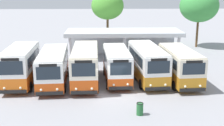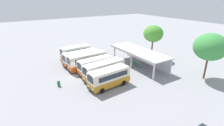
# 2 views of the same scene
# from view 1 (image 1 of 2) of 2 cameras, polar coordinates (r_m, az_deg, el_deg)

# --- Properties ---
(ground_plane) EXTENTS (180.00, 180.00, 0.00)m
(ground_plane) POSITION_cam_1_polar(r_m,az_deg,el_deg) (25.16, -0.12, -6.03)
(ground_plane) COLOR #939399
(city_bus_nearest_orange) EXTENTS (2.65, 6.84, 3.44)m
(city_bus_nearest_orange) POSITION_cam_1_polar(r_m,az_deg,el_deg) (28.29, -16.99, -0.30)
(city_bus_nearest_orange) COLOR black
(city_bus_nearest_orange) RESTS_ON ground
(city_bus_second_in_row) EXTENTS (2.80, 7.90, 3.07)m
(city_bus_second_in_row) POSITION_cam_1_polar(r_m,az_deg,el_deg) (27.75, -11.13, -0.61)
(city_bus_second_in_row) COLOR black
(city_bus_second_in_row) RESTS_ON ground
(city_bus_middle_cream) EXTENTS (2.54, 8.04, 3.32)m
(city_bus_middle_cream) POSITION_cam_1_polar(r_m,az_deg,el_deg) (27.60, -5.10, -0.20)
(city_bus_middle_cream) COLOR black
(city_bus_middle_cream) RESTS_ON ground
(city_bus_fourth_amber) EXTENTS (2.54, 6.91, 3.09)m
(city_bus_fourth_amber) POSITION_cam_1_polar(r_m,az_deg,el_deg) (27.95, 0.91, -0.20)
(city_bus_fourth_amber) COLOR black
(city_bus_fourth_amber) RESTS_ON ground
(city_bus_fifth_blue) EXTENTS (3.01, 7.98, 3.25)m
(city_bus_fifth_blue) POSITION_cam_1_polar(r_m,az_deg,el_deg) (28.48, 6.75, 0.15)
(city_bus_fifth_blue) COLOR black
(city_bus_fifth_blue) RESTS_ON ground
(city_bus_far_end_green) EXTENTS (2.82, 7.26, 3.14)m
(city_bus_far_end_green) POSITION_cam_1_polar(r_m,az_deg,el_deg) (28.39, 12.77, -0.28)
(city_bus_far_end_green) COLOR black
(city_bus_far_end_green) RESTS_ON ground
(terminal_canopy) EXTENTS (14.22, 5.03, 3.40)m
(terminal_canopy) POSITION_cam_1_polar(r_m,az_deg,el_deg) (37.93, 2.16, 5.16)
(terminal_canopy) COLOR silver
(terminal_canopy) RESTS_ON ground
(waiting_chair_end_by_column) EXTENTS (0.44, 0.44, 0.86)m
(waiting_chair_end_by_column) POSITION_cam_1_polar(r_m,az_deg,el_deg) (37.10, 0.31, 1.67)
(waiting_chair_end_by_column) COLOR slate
(waiting_chair_end_by_column) RESTS_ON ground
(waiting_chair_second_from_end) EXTENTS (0.44, 0.44, 0.86)m
(waiting_chair_second_from_end) POSITION_cam_1_polar(r_m,az_deg,el_deg) (37.07, 1.41, 1.65)
(waiting_chair_second_from_end) COLOR slate
(waiting_chair_second_from_end) RESTS_ON ground
(waiting_chair_middle_seat) EXTENTS (0.44, 0.44, 0.86)m
(waiting_chair_middle_seat) POSITION_cam_1_polar(r_m,az_deg,el_deg) (37.18, 2.50, 1.68)
(waiting_chair_middle_seat) COLOR slate
(waiting_chair_middle_seat) RESTS_ON ground
(waiting_chair_fourth_seat) EXTENTS (0.44, 0.44, 0.86)m
(waiting_chair_fourth_seat) POSITION_cam_1_polar(r_m,az_deg,el_deg) (37.16, 3.61, 1.66)
(waiting_chair_fourth_seat) COLOR slate
(waiting_chair_fourth_seat) RESTS_ON ground
(roadside_tree_behind_canopy) EXTENTS (4.53, 4.53, 7.97)m
(roadside_tree_behind_canopy) POSITION_cam_1_polar(r_m,az_deg,el_deg) (42.46, -0.87, 10.85)
(roadside_tree_behind_canopy) COLOR brown
(roadside_tree_behind_canopy) RESTS_ON ground
(roadside_tree_east_of_canopy) EXTENTS (5.50, 5.50, 8.31)m
(roadside_tree_east_of_canopy) POSITION_cam_1_polar(r_m,az_deg,el_deg) (45.04, 16.26, 10.42)
(roadside_tree_east_of_canopy) COLOR brown
(roadside_tree_east_of_canopy) RESTS_ON ground
(litter_bin_apron) EXTENTS (0.49, 0.49, 0.90)m
(litter_bin_apron) POSITION_cam_1_polar(r_m,az_deg,el_deg) (21.36, 5.33, -8.69)
(litter_bin_apron) COLOR #266633
(litter_bin_apron) RESTS_ON ground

